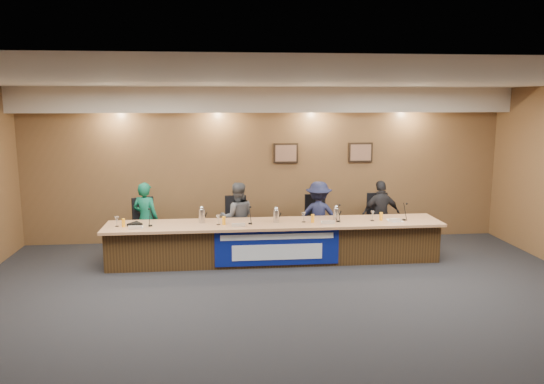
{
  "coord_description": "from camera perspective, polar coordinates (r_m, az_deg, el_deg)",
  "views": [
    {
      "loc": [
        -1.01,
        -6.99,
        2.94
      ],
      "look_at": [
        -0.03,
        2.59,
        1.27
      ],
      "focal_mm": 35.0,
      "sensor_mm": 36.0,
      "label": 1
    }
  ],
  "objects": [
    {
      "name": "water_glass_a",
      "position": [
        9.71,
        -16.36,
        -3.07
      ],
      "size": [
        0.08,
        0.08,
        0.18
      ],
      "primitive_type": "cylinder",
      "color": "silver",
      "rests_on": "dais_top"
    },
    {
      "name": "wall_photo_left",
      "position": [
        11.11,
        1.49,
        4.19
      ],
      "size": [
        0.52,
        0.04,
        0.42
      ],
      "primitive_type": "cube",
      "color": "black",
      "rests_on": "wall_back"
    },
    {
      "name": "juice_glass_d",
      "position": [
        10.01,
        11.66,
        -2.58
      ],
      "size": [
        0.06,
        0.06,
        0.15
      ],
      "primitive_type": "cylinder",
      "color": "#FF9F16",
      "rests_on": "dais_top"
    },
    {
      "name": "dais_body",
      "position": [
        9.8,
        0.3,
        -5.5
      ],
      "size": [
        6.0,
        0.8,
        0.7
      ],
      "primitive_type": "cube",
      "color": "#3B2612",
      "rests_on": "floor"
    },
    {
      "name": "wall_back",
      "position": [
        11.12,
        -0.58,
        2.91
      ],
      "size": [
        10.0,
        0.04,
        3.2
      ],
      "primitive_type": "cube",
      "color": "brown",
      "rests_on": "floor"
    },
    {
      "name": "microphone_d",
      "position": [
        10.12,
        14.02,
        -2.91
      ],
      "size": [
        0.07,
        0.07,
        0.02
      ],
      "primitive_type": "cylinder",
      "color": "black",
      "rests_on": "dais_top"
    },
    {
      "name": "office_chair_a",
      "position": [
        10.55,
        -13.31,
        -3.92
      ],
      "size": [
        0.63,
        0.63,
        0.08
      ],
      "primitive_type": "cube",
      "rotation": [
        0.0,
        0.0,
        0.42
      ],
      "color": "black",
      "rests_on": "floor"
    },
    {
      "name": "office_chair_b",
      "position": [
        10.47,
        -3.76,
        -3.78
      ],
      "size": [
        0.52,
        0.52,
        0.08
      ],
      "primitive_type": "cube",
      "rotation": [
        0.0,
        0.0,
        0.1
      ],
      "color": "black",
      "rests_on": "floor"
    },
    {
      "name": "soffit",
      "position": [
        10.79,
        -0.47,
        9.88
      ],
      "size": [
        10.0,
        0.5,
        0.5
      ],
      "primitive_type": "cube",
      "color": "beige",
      "rests_on": "wall_back"
    },
    {
      "name": "office_chair_c",
      "position": [
        10.64,
        4.92,
        -3.57
      ],
      "size": [
        0.51,
        0.51,
        0.08
      ],
      "primitive_type": "cube",
      "rotation": [
        0.0,
        0.0,
        0.07
      ],
      "color": "black",
      "rests_on": "floor"
    },
    {
      "name": "floor",
      "position": [
        7.65,
        2.27,
        -12.77
      ],
      "size": [
        10.0,
        10.0,
        0.0
      ],
      "primitive_type": "plane",
      "color": "black",
      "rests_on": "ground"
    },
    {
      "name": "nameplate_c",
      "position": [
        9.54,
        6.08,
        -3.22
      ],
      "size": [
        0.24,
        0.08,
        0.1
      ],
      "primitive_type": "cube",
      "rotation": [
        0.31,
        0.0,
        0.0
      ],
      "color": "white",
      "rests_on": "dais_top"
    },
    {
      "name": "nameplate_b",
      "position": [
        9.32,
        -3.61,
        -3.5
      ],
      "size": [
        0.24,
        0.08,
        0.1
      ],
      "primitive_type": "cube",
      "rotation": [
        0.31,
        0.0,
        0.0
      ],
      "color": "white",
      "rests_on": "dais_top"
    },
    {
      "name": "carafe_right",
      "position": [
        9.89,
        6.92,
        -2.39
      ],
      "size": [
        0.12,
        0.12,
        0.22
      ],
      "primitive_type": "cylinder",
      "color": "silver",
      "rests_on": "dais_top"
    },
    {
      "name": "panelist_c",
      "position": [
        10.5,
        5.03,
        -2.59
      ],
      "size": [
        0.97,
        0.68,
        1.38
      ],
      "primitive_type": "imported",
      "rotation": [
        0.0,
        0.0,
        2.94
      ],
      "color": "#151933",
      "rests_on": "floor"
    },
    {
      "name": "water_glass_d",
      "position": [
        9.93,
        10.75,
        -2.55
      ],
      "size": [
        0.08,
        0.08,
        0.18
      ],
      "primitive_type": "cylinder",
      "color": "silver",
      "rests_on": "dais_top"
    },
    {
      "name": "microphone_b",
      "position": [
        9.53,
        -2.36,
        -3.41
      ],
      "size": [
        0.07,
        0.07,
        0.02
      ],
      "primitive_type": "cylinder",
      "color": "black",
      "rests_on": "dais_top"
    },
    {
      "name": "microphone_a",
      "position": [
        9.61,
        -12.95,
        -3.54
      ],
      "size": [
        0.07,
        0.07,
        0.02
      ],
      "primitive_type": "cylinder",
      "color": "black",
      "rests_on": "dais_top"
    },
    {
      "name": "juice_glass_a",
      "position": [
        9.64,
        -15.69,
        -3.21
      ],
      "size": [
        0.06,
        0.06,
        0.15
      ],
      "primitive_type": "cylinder",
      "color": "#FF9F16",
      "rests_on": "dais_top"
    },
    {
      "name": "water_glass_b",
      "position": [
        9.5,
        -5.81,
        -3.0
      ],
      "size": [
        0.08,
        0.08,
        0.18
      ],
      "primitive_type": "cylinder",
      "color": "silver",
      "rests_on": "dais_top"
    },
    {
      "name": "wall_photo_right",
      "position": [
        11.42,
        9.5,
        4.22
      ],
      "size": [
        0.52,
        0.04,
        0.42
      ],
      "primitive_type": "cube",
      "color": "black",
      "rests_on": "wall_back"
    },
    {
      "name": "water_glass_c",
      "position": [
        9.67,
        3.43,
        -2.74
      ],
      "size": [
        0.08,
        0.08,
        0.18
      ],
      "primitive_type": "cylinder",
      "color": "silver",
      "rests_on": "dais_top"
    },
    {
      "name": "juice_glass_b",
      "position": [
        9.5,
        -5.2,
        -3.08
      ],
      "size": [
        0.06,
        0.06,
        0.15
      ],
      "primitive_type": "cylinder",
      "color": "#FF9F16",
      "rests_on": "dais_top"
    },
    {
      "name": "panelist_a",
      "position": [
        10.41,
        -13.43,
        -2.83
      ],
      "size": [
        0.61,
        0.51,
        1.41
      ],
      "primitive_type": "imported",
      "rotation": [
        0.0,
        0.0,
        2.75
      ],
      "color": "#0B5038",
      "rests_on": "floor"
    },
    {
      "name": "banner_text_upper",
      "position": [
        9.33,
        0.58,
        -4.83
      ],
      "size": [
        2.0,
        0.01,
        0.1
      ],
      "primitive_type": "cube",
      "color": "silver",
      "rests_on": "banner"
    },
    {
      "name": "nameplate_d",
      "position": [
        9.9,
        13.09,
        -2.95
      ],
      "size": [
        0.24,
        0.08,
        0.1
      ],
      "primitive_type": "cube",
      "rotation": [
        0.31,
        0.0,
        0.0
      ],
      "color": "white",
      "rests_on": "dais_top"
    },
    {
      "name": "paper_stack",
      "position": [
        10.06,
        13.06,
        -2.99
      ],
      "size": [
        0.26,
        0.33,
        0.01
      ],
      "primitive_type": "cube",
      "rotation": [
        0.0,
        0.0,
        0.14
      ],
      "color": "white",
      "rests_on": "dais_top"
    },
    {
      "name": "ceiling",
      "position": [
        7.07,
        2.45,
        11.93
      ],
      "size": [
        10.0,
        8.0,
        0.04
      ],
      "primitive_type": "cube",
      "color": "silver",
      "rests_on": "wall_back"
    },
    {
      "name": "speakerphone",
      "position": [
        9.73,
        -14.49,
        -3.35
      ],
      "size": [
        0.32,
        0.32,
        0.05
      ],
      "primitive_type": "cylinder",
      "color": "black",
      "rests_on": "dais_top"
    },
    {
      "name": "panelist_d",
      "position": [
        10.81,
        11.62,
        -2.4
      ],
      "size": [
        0.84,
        0.42,
        1.38
      ],
      "primitive_type": "imported",
      "rotation": [
        0.0,
        0.0,
        3.25
      ],
      "color": "black",
      "rests_on": "floor"
    },
    {
      "name": "microphone_c",
      "position": [
        9.77,
        7.12,
        -3.14
      ],
      "size": [
        0.07,
        0.07,
        0.02
      ],
      "primitive_type": "cylinder",
      "color": "black",
      "rests_on": "dais_top"
    },
    {
      "name": "panelist_b",
      "position": [
        10.32,
        -3.75,
        -2.77
      ],
      "size": [
        0.71,
        0.57,
        1.38
      ],
      "primitive_type": "imported",
      "rotation": [
        0.0,
        0.0,
        3.22
      ],
      "color": "#484A4E",
      "rests_on": "floor"
    },
    {
      "name": "carafe_left",
      "position": [
        9.68,
        -7.56,
        -2.58
      ],
      "size": [
        0.12,
        0.12,
        0.25
      ],
      "primitive_type": "cylinder",
      "color": "silver",
      "rests_on": "dais_top"
    },
    {
      "name": "office_chair_d",
      "position": [
        10.95,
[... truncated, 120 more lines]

